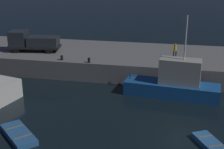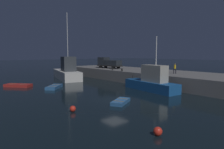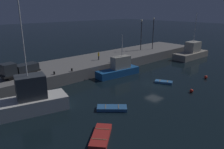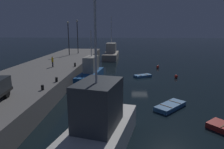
{
  "view_description": "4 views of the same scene",
  "coord_description": "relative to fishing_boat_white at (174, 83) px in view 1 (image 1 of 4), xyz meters",
  "views": [
    {
      "loc": [
        -1.13,
        -20.43,
        11.78
      ],
      "look_at": [
        -6.64,
        6.9,
        2.03
      ],
      "focal_mm": 51.11,
      "sensor_mm": 36.0,
      "label": 1
    },
    {
      "loc": [
        16.88,
        -14.45,
        5.21
      ],
      "look_at": [
        -4.88,
        3.69,
        2.26
      ],
      "focal_mm": 31.95,
      "sensor_mm": 36.0,
      "label": 2
    },
    {
      "loc": [
        -28.33,
        -20.33,
        12.32
      ],
      "look_at": [
        -6.1,
        3.99,
        2.11
      ],
      "focal_mm": 34.63,
      "sensor_mm": 36.0,
      "label": 3
    },
    {
      "loc": [
        -30.59,
        2.74,
        7.74
      ],
      "look_at": [
        -4.74,
        4.18,
        1.81
      ],
      "focal_mm": 31.69,
      "sensor_mm": 36.0,
      "label": 4
    }
  ],
  "objects": [
    {
      "name": "bollard_east",
      "position": [
        -8.8,
        2.36,
        1.01
      ],
      "size": [
        0.28,
        0.28,
        0.5
      ],
      "primitive_type": "cylinder",
      "color": "black",
      "rests_on": "pier_quay"
    },
    {
      "name": "rowboat_white_mid",
      "position": [
        2.61,
        -8.32,
        -1.1
      ],
      "size": [
        2.44,
        3.13,
        0.41
      ],
      "color": "#2D6099",
      "rests_on": "ground"
    },
    {
      "name": "bollard_west",
      "position": [
        -11.88,
        2.69,
        1.0
      ],
      "size": [
        0.28,
        0.28,
        0.49
      ],
      "primitive_type": "cylinder",
      "color": "black",
      "rests_on": "pier_quay"
    },
    {
      "name": "dockworker",
      "position": [
        -0.12,
        5.85,
        1.69
      ],
      "size": [
        0.41,
        0.41,
        1.63
      ],
      "color": "black",
      "rests_on": "pier_quay"
    },
    {
      "name": "dinghy_orange_near",
      "position": [
        -10.73,
        -9.81,
        -1.07
      ],
      "size": [
        3.74,
        3.65,
        0.46
      ],
      "color": "#2D6099",
      "rests_on": "ground"
    },
    {
      "name": "fishing_boat_white",
      "position": [
        0.0,
        0.0,
        0.0
      ],
      "size": [
        8.9,
        3.32,
        7.58
      ],
      "color": "#195193",
      "rests_on": "ground"
    },
    {
      "name": "pier_quay",
      "position": [
        0.92,
        7.08,
        -0.26
      ],
      "size": [
        57.41,
        10.2,
        2.04
      ],
      "color": "slate",
      "rests_on": "ground"
    },
    {
      "name": "bollard_central",
      "position": [
        0.42,
        2.5,
        1.05
      ],
      "size": [
        0.28,
        0.28,
        0.59
      ],
      "primitive_type": "cylinder",
      "color": "black",
      "rests_on": "pier_quay"
    },
    {
      "name": "ground_plane",
      "position": [
        0.92,
        -7.73,
        -1.29
      ],
      "size": [
        320.0,
        320.0,
        0.0
      ],
      "primitive_type": "plane",
      "color": "black"
    },
    {
      "name": "utility_truck",
      "position": [
        -16.41,
        5.4,
        1.95
      ],
      "size": [
        6.21,
        2.74,
        2.38
      ],
      "color": "black",
      "rests_on": "pier_quay"
    }
  ]
}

